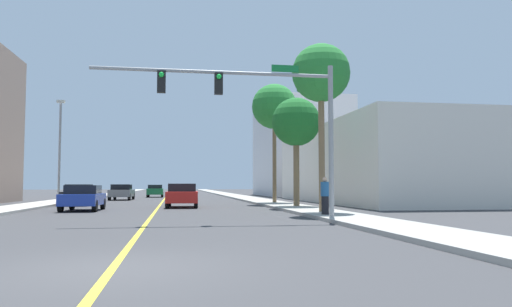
{
  "coord_description": "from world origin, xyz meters",
  "views": [
    {
      "loc": [
        1.05,
        -8.77,
        1.44
      ],
      "look_at": [
        5.12,
        15.83,
        3.03
      ],
      "focal_mm": 34.2,
      "sensor_mm": 36.0,
      "label": 1
    }
  ],
  "objects_px": {
    "car_blue": "(83,197)",
    "pedestrian": "(325,196)",
    "car_red": "(182,195)",
    "car_gray": "(122,192)",
    "street_lamp": "(60,145)",
    "palm_mid": "(296,123)",
    "car_black": "(79,195)",
    "palm_far": "(274,107)",
    "traffic_signal_mast": "(260,104)",
    "palm_near": "(321,75)",
    "car_green": "(155,191)"
  },
  "relations": [
    {
      "from": "palm_mid",
      "to": "pedestrian",
      "type": "distance_m",
      "value": 9.58
    },
    {
      "from": "car_black",
      "to": "car_red",
      "type": "height_order",
      "value": "car_red"
    },
    {
      "from": "car_green",
      "to": "car_gray",
      "type": "bearing_deg",
      "value": -105.58
    },
    {
      "from": "traffic_signal_mast",
      "to": "car_black",
      "type": "relative_size",
      "value": 2.36
    },
    {
      "from": "car_red",
      "to": "car_gray",
      "type": "height_order",
      "value": "car_red"
    },
    {
      "from": "palm_mid",
      "to": "palm_near",
      "type": "bearing_deg",
      "value": -92.81
    },
    {
      "from": "street_lamp",
      "to": "car_gray",
      "type": "height_order",
      "value": "street_lamp"
    },
    {
      "from": "street_lamp",
      "to": "palm_far",
      "type": "bearing_deg",
      "value": -7.63
    },
    {
      "from": "palm_mid",
      "to": "car_blue",
      "type": "distance_m",
      "value": 13.1
    },
    {
      "from": "traffic_signal_mast",
      "to": "car_green",
      "type": "relative_size",
      "value": 2.41
    },
    {
      "from": "traffic_signal_mast",
      "to": "car_red",
      "type": "relative_size",
      "value": 2.31
    },
    {
      "from": "palm_mid",
      "to": "car_blue",
      "type": "xyz_separation_m",
      "value": [
        -12.29,
        -0.82,
        -4.48
      ]
    },
    {
      "from": "pedestrian",
      "to": "car_gray",
      "type": "bearing_deg",
      "value": 112.05
    },
    {
      "from": "street_lamp",
      "to": "palm_mid",
      "type": "relative_size",
      "value": 1.13
    },
    {
      "from": "car_blue",
      "to": "palm_near",
      "type": "bearing_deg",
      "value": -23.69
    },
    {
      "from": "street_lamp",
      "to": "palm_mid",
      "type": "distance_m",
      "value": 17.72
    },
    {
      "from": "palm_far",
      "to": "car_red",
      "type": "distance_m",
      "value": 10.07
    },
    {
      "from": "car_red",
      "to": "car_gray",
      "type": "relative_size",
      "value": 0.95
    },
    {
      "from": "car_blue",
      "to": "pedestrian",
      "type": "xyz_separation_m",
      "value": [
        11.41,
        -7.71,
        0.22
      ]
    },
    {
      "from": "palm_far",
      "to": "car_gray",
      "type": "bearing_deg",
      "value": 135.9
    },
    {
      "from": "traffic_signal_mast",
      "to": "pedestrian",
      "type": "xyz_separation_m",
      "value": [
        3.17,
        1.7,
        -3.66
      ]
    },
    {
      "from": "palm_near",
      "to": "palm_far",
      "type": "bearing_deg",
      "value": 89.0
    },
    {
      "from": "pedestrian",
      "to": "street_lamp",
      "type": "bearing_deg",
      "value": 130.12
    },
    {
      "from": "traffic_signal_mast",
      "to": "palm_near",
      "type": "relative_size",
      "value": 1.16
    },
    {
      "from": "car_green",
      "to": "palm_near",
      "type": "bearing_deg",
      "value": -75.44
    },
    {
      "from": "palm_near",
      "to": "car_black",
      "type": "distance_m",
      "value": 19.53
    },
    {
      "from": "car_red",
      "to": "car_blue",
      "type": "distance_m",
      "value": 6.31
    },
    {
      "from": "palm_far",
      "to": "car_gray",
      "type": "relative_size",
      "value": 2.04
    },
    {
      "from": "car_black",
      "to": "traffic_signal_mast",
      "type": "bearing_deg",
      "value": 119.25
    },
    {
      "from": "traffic_signal_mast",
      "to": "palm_near",
      "type": "height_order",
      "value": "palm_near"
    },
    {
      "from": "palm_near",
      "to": "car_black",
      "type": "bearing_deg",
      "value": 136.96
    },
    {
      "from": "palm_mid",
      "to": "car_gray",
      "type": "distance_m",
      "value": 22.17
    },
    {
      "from": "palm_far",
      "to": "car_green",
      "type": "bearing_deg",
      "value": 113.6
    },
    {
      "from": "car_black",
      "to": "car_blue",
      "type": "bearing_deg",
      "value": 101.04
    },
    {
      "from": "car_black",
      "to": "pedestrian",
      "type": "relative_size",
      "value": 2.48
    },
    {
      "from": "pedestrian",
      "to": "palm_mid",
      "type": "bearing_deg",
      "value": 83.05
    },
    {
      "from": "palm_far",
      "to": "car_gray",
      "type": "xyz_separation_m",
      "value": [
        -12.11,
        11.74,
        -6.41
      ]
    },
    {
      "from": "car_blue",
      "to": "pedestrian",
      "type": "distance_m",
      "value": 13.77
    },
    {
      "from": "car_black",
      "to": "car_blue",
      "type": "xyz_separation_m",
      "value": [
        1.59,
        -7.27,
        -0.0
      ]
    },
    {
      "from": "traffic_signal_mast",
      "to": "palm_mid",
      "type": "height_order",
      "value": "palm_mid"
    },
    {
      "from": "car_gray",
      "to": "car_green",
      "type": "bearing_deg",
      "value": 76.76
    },
    {
      "from": "palm_far",
      "to": "pedestrian",
      "type": "xyz_separation_m",
      "value": [
        -0.79,
        -14.76,
        -6.21
      ]
    },
    {
      "from": "traffic_signal_mast",
      "to": "car_blue",
      "type": "height_order",
      "value": "traffic_signal_mast"
    },
    {
      "from": "traffic_signal_mast",
      "to": "car_black",
      "type": "xyz_separation_m",
      "value": [
        -9.83,
        16.68,
        -3.87
      ]
    },
    {
      "from": "pedestrian",
      "to": "traffic_signal_mast",
      "type": "bearing_deg",
      "value": -152.9
    },
    {
      "from": "palm_mid",
      "to": "pedestrian",
      "type": "height_order",
      "value": "palm_mid"
    },
    {
      "from": "car_black",
      "to": "car_green",
      "type": "bearing_deg",
      "value": -102.68
    },
    {
      "from": "palm_near",
      "to": "traffic_signal_mast",
      "type": "bearing_deg",
      "value": -132.99
    },
    {
      "from": "car_black",
      "to": "car_blue",
      "type": "height_order",
      "value": "car_black"
    },
    {
      "from": "palm_mid",
      "to": "palm_far",
      "type": "xyz_separation_m",
      "value": [
        -0.09,
        6.23,
        1.95
      ]
    }
  ]
}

